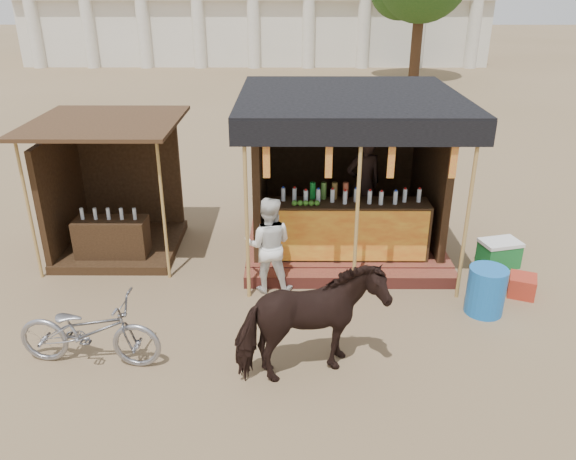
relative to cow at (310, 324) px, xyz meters
The scene contains 9 objects.
ground 0.86m from the cow, 128.27° to the left, with size 120.00×120.00×0.00m, color #846B4C.
main_stall 3.79m from the cow, 78.51° to the left, with size 3.60×3.61×2.78m.
secondary_stall 4.96m from the cow, 133.85° to the left, with size 2.40×2.40×2.38m.
cow is the anchor object (origin of this frame).
motorbike 2.76m from the cow, behind, with size 0.63×1.82×0.96m, color gray.
bystander 2.20m from the cow, 104.94° to the left, with size 0.75×0.58×1.54m, color white.
blue_barrel 3.01m from the cow, 29.40° to the left, with size 0.55×0.55×0.71m, color blue.
red_crate 3.92m from the cow, 30.41° to the left, with size 0.39×0.41×0.32m, color #A92E1C.
cooler 4.46m from the cow, 41.62° to the left, with size 0.73×0.59×0.46m.
Camera 1 is at (0.04, -5.95, 4.46)m, focal length 35.00 mm.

